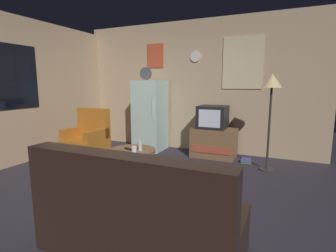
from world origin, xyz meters
TOP-DOWN VIEW (x-y plane):
  - ground_plane at (0.00, 0.00)m, footprint 12.00×12.00m
  - wall_with_art at (0.01, 2.45)m, footprint 5.20×0.12m
  - wall_left_with_window at (-2.55, 0.00)m, footprint 0.12×5.20m
  - fridge at (-0.86, 2.01)m, footprint 0.60×0.62m
  - tv_stand at (0.56, 2.02)m, footprint 0.84×0.53m
  - crt_tv at (0.52, 2.02)m, footprint 0.54×0.51m
  - standing_lamp at (1.58, 1.59)m, footprint 0.32×0.32m
  - coffee_table at (-0.32, 0.43)m, footprint 0.72×0.72m
  - wine_glass at (-0.17, 0.41)m, footprint 0.05×0.05m
  - mug_ceramic_white at (-0.21, 0.30)m, footprint 0.08×0.08m
  - remote_control at (-0.37, 0.40)m, footprint 0.16×0.09m
  - armchair at (-1.60, 0.86)m, footprint 0.68×0.68m
  - couch at (0.73, -1.15)m, footprint 1.70×0.80m
  - book_stack at (1.21, 1.86)m, footprint 0.18×0.16m

SIDE VIEW (x-z plane):
  - ground_plane at x=0.00m, z-range 0.00..0.00m
  - book_stack at x=1.21m, z-range 0.00..0.08m
  - coffee_table at x=-0.32m, z-range 0.00..0.43m
  - tv_stand at x=0.56m, z-range 0.00..0.57m
  - couch at x=0.73m, z-range -0.15..0.77m
  - armchair at x=-1.60m, z-range -0.14..0.82m
  - remote_control at x=-0.37m, z-range 0.43..0.45m
  - mug_ceramic_white at x=-0.21m, z-range 0.43..0.52m
  - wine_glass at x=-0.17m, z-range 0.43..0.58m
  - fridge at x=-0.86m, z-range -0.13..1.64m
  - crt_tv at x=0.52m, z-range 0.57..1.01m
  - wall_left_with_window at x=-2.55m, z-range 0.00..2.60m
  - standing_lamp at x=1.58m, z-range 0.56..2.15m
  - wall_with_art at x=0.01m, z-range 0.01..2.74m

